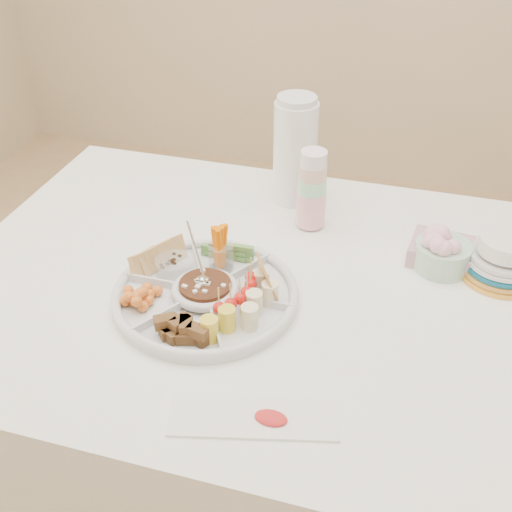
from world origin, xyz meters
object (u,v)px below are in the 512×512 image
(dining_table, at_px, (289,407))
(thermos, at_px, (295,149))
(plate_stack, at_px, (504,256))
(party_tray, at_px, (205,292))

(dining_table, relative_size, thermos, 5.34)
(plate_stack, bearing_deg, dining_table, -158.90)
(dining_table, bearing_deg, plate_stack, 21.10)
(party_tray, relative_size, plate_stack, 2.23)
(thermos, bearing_deg, dining_table, -76.36)
(party_tray, relative_size, thermos, 1.33)
(dining_table, bearing_deg, thermos, 103.64)
(party_tray, bearing_deg, plate_stack, 23.73)
(party_tray, xyz_separation_m, thermos, (0.08, 0.47, 0.12))
(dining_table, relative_size, plate_stack, 8.93)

